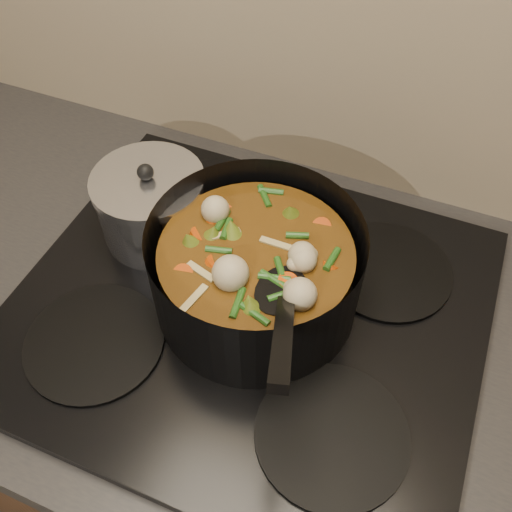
% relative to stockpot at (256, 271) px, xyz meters
% --- Properties ---
extents(counter, '(2.64, 0.64, 0.91)m').
position_rel_stockpot_xyz_m(counter, '(-0.01, -0.01, -0.54)').
color(counter, brown).
rests_on(counter, ground).
extents(stovetop, '(0.62, 0.54, 0.03)m').
position_rel_stockpot_xyz_m(stovetop, '(-0.01, -0.01, -0.07)').
color(stovetop, black).
rests_on(stovetop, counter).
extents(stockpot, '(0.29, 0.36, 0.20)m').
position_rel_stockpot_xyz_m(stockpot, '(0.00, 0.00, 0.00)').
color(stockpot, black).
rests_on(stockpot, stovetop).
extents(saucepan, '(0.16, 0.16, 0.13)m').
position_rel_stockpot_xyz_m(saucepan, '(-0.19, 0.06, -0.01)').
color(saucepan, silver).
rests_on(saucepan, stovetop).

